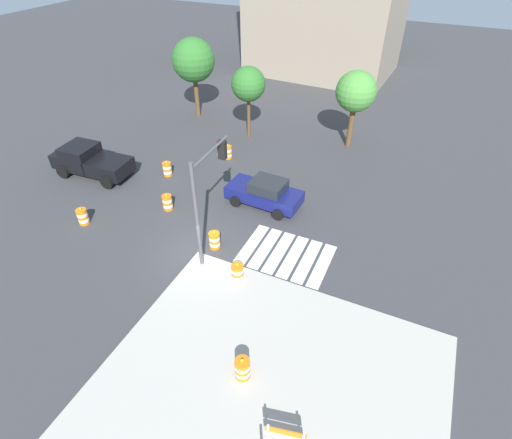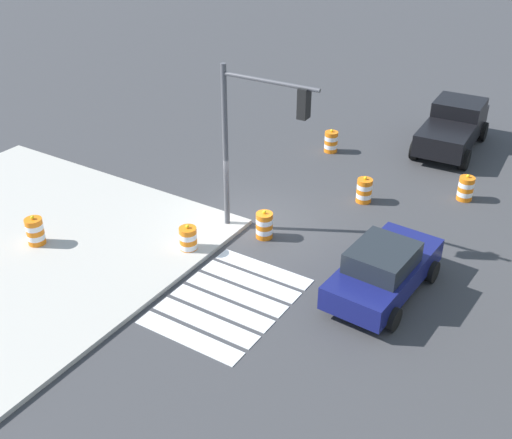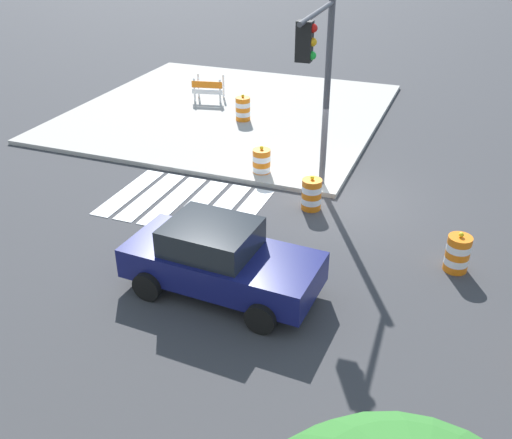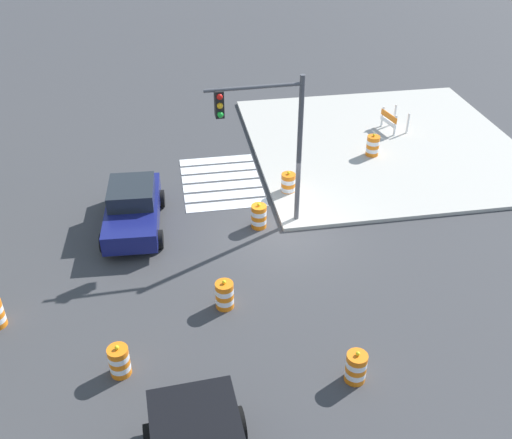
% 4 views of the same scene
% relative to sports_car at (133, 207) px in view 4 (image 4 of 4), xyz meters
% --- Properties ---
extents(ground_plane, '(120.00, 120.00, 0.00)m').
position_rel_sports_car_xyz_m(ground_plane, '(-1.31, -5.31, -0.81)').
color(ground_plane, '#38383A').
extents(sidewalk_corner, '(12.00, 12.00, 0.15)m').
position_rel_sports_car_xyz_m(sidewalk_corner, '(4.69, -11.31, -0.74)').
color(sidewalk_corner, '#ADA89E').
rests_on(sidewalk_corner, ground).
extents(crosswalk_stripes, '(4.35, 3.20, 0.02)m').
position_rel_sports_car_xyz_m(crosswalk_stripes, '(2.69, -3.51, -0.80)').
color(crosswalk_stripes, silver).
rests_on(crosswalk_stripes, ground).
extents(sports_car, '(4.40, 2.32, 1.63)m').
position_rel_sports_car_xyz_m(sports_car, '(0.00, 0.00, 0.00)').
color(sports_car, navy).
rests_on(sports_car, ground).
extents(traffic_barrel_near_corner, '(0.56, 0.56, 1.02)m').
position_rel_sports_car_xyz_m(traffic_barrel_near_corner, '(-8.26, -5.76, -0.36)').
color(traffic_barrel_near_corner, orange).
rests_on(traffic_barrel_near_corner, ground).
extents(traffic_barrel_median_near, '(0.56, 0.56, 1.02)m').
position_rel_sports_car_xyz_m(traffic_barrel_median_near, '(-4.86, -2.72, -0.36)').
color(traffic_barrel_median_near, orange).
rests_on(traffic_barrel_median_near, ground).
extents(traffic_barrel_median_far, '(0.56, 0.56, 1.02)m').
position_rel_sports_car_xyz_m(traffic_barrel_median_far, '(-0.80, -4.48, -0.36)').
color(traffic_barrel_median_far, orange).
rests_on(traffic_barrel_median_far, ground).
extents(traffic_barrel_far_curb, '(0.56, 0.56, 1.02)m').
position_rel_sports_car_xyz_m(traffic_barrel_far_curb, '(1.28, -6.03, -0.36)').
color(traffic_barrel_far_curb, orange).
rests_on(traffic_barrel_far_curb, ground).
extents(traffic_barrel_lane_center, '(0.56, 0.56, 1.02)m').
position_rel_sports_car_xyz_m(traffic_barrel_lane_center, '(-7.00, 0.35, -0.36)').
color(traffic_barrel_lane_center, orange).
rests_on(traffic_barrel_lane_center, ground).
extents(traffic_barrel_on_sidewalk, '(0.56, 0.56, 1.02)m').
position_rel_sports_car_xyz_m(traffic_barrel_on_sidewalk, '(3.67, -10.34, -0.21)').
color(traffic_barrel_on_sidewalk, orange).
rests_on(traffic_barrel_on_sidewalk, sidewalk_corner).
extents(construction_barricade, '(1.37, 1.02, 1.00)m').
position_rel_sports_car_xyz_m(construction_barricade, '(5.95, -12.05, -0.09)').
color(construction_barricade, silver).
rests_on(construction_barricade, sidewalk_corner).
extents(traffic_light_pole, '(0.47, 3.29, 5.50)m').
position_rel_sports_car_xyz_m(traffic_light_pole, '(-0.76, -4.77, 3.10)').
color(traffic_light_pole, '#4C4C51').
rests_on(traffic_light_pole, sidewalk_corner).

